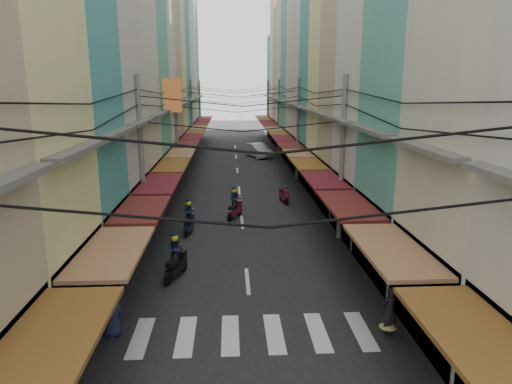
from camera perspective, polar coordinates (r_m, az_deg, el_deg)
name	(u,v)px	position (r m, az deg, el deg)	size (l,w,h in m)	color
ground	(246,262)	(20.55, -1.29, -8.79)	(160.00, 160.00, 0.00)	#61615C
road	(238,175)	(39.78, -2.30, 2.17)	(10.00, 80.00, 0.02)	black
sidewalk_left	(163,175)	(40.20, -11.61, 2.05)	(3.00, 80.00, 0.06)	gray
sidewalk_right	(312,174)	(40.40, 6.96, 2.29)	(3.00, 80.00, 0.06)	gray
crosswalk	(252,334)	(15.15, -0.46, -17.31)	(7.55, 2.40, 0.01)	silver
building_row_left	(130,55)	(36.37, -15.45, 16.13)	(7.80, 67.67, 23.70)	beige
building_row_right	(342,61)	(36.51, 10.68, 15.79)	(7.80, 68.98, 22.59)	teal
utility_poles	(238,100)	(34.05, -2.25, 11.44)	(10.20, 66.13, 8.20)	gray
white_car	(258,157)	(49.37, 0.24, 4.38)	(5.22, 2.05, 1.84)	silver
bicycle	(391,281)	(19.49, 16.56, -10.65)	(0.54, 1.43, 0.99)	black
moving_scooters	(216,224)	(24.11, -4.98, -4.00)	(6.26, 13.81, 1.94)	black
parked_scooters	(375,279)	(18.31, 14.69, -10.53)	(12.87, 14.50, 1.01)	black
pedestrians	(151,237)	(21.31, -12.96, -5.53)	(12.16, 19.00, 2.21)	black
market_umbrella	(461,256)	(17.08, 24.27, -7.36)	(2.21, 2.21, 2.33)	#B2B2B7
traffic_sign	(360,204)	(21.57, 12.84, -1.53)	(0.10, 0.69, 3.16)	gray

